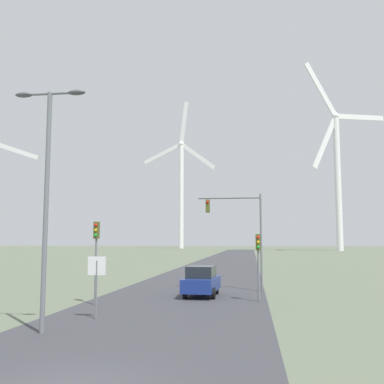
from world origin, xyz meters
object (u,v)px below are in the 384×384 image
at_px(traffic_light_post_near_left, 96,244).
at_px(streetlamp, 47,177).
at_px(wind_turbine_center, 337,166).
at_px(car_approaching, 201,281).
at_px(wind_turbine_left, 181,184).
at_px(traffic_light_post_near_right, 258,252).
at_px(stop_sign_near, 97,275).
at_px(traffic_light_mast_overhead, 240,222).

bearing_deg(traffic_light_post_near_left, streetlamp, -85.11).
height_order(traffic_light_post_near_left, wind_turbine_center, wind_turbine_center).
height_order(car_approaching, wind_turbine_left, wind_turbine_left).
distance_m(streetlamp, traffic_light_post_near_right, 12.93).
bearing_deg(streetlamp, wind_turbine_center, 75.34).
height_order(stop_sign_near, traffic_light_mast_overhead, traffic_light_mast_overhead).
relative_size(traffic_light_mast_overhead, wind_turbine_left, 0.10).
xyz_separation_m(traffic_light_post_near_right, car_approaching, (-3.43, 1.98, -1.83)).
relative_size(streetlamp, wind_turbine_center, 0.14).
relative_size(wind_turbine_left, wind_turbine_center, 1.05).
bearing_deg(wind_turbine_left, wind_turbine_center, -35.24).
bearing_deg(car_approaching, traffic_light_post_near_right, -30.01).
bearing_deg(car_approaching, streetlamp, -111.20).
distance_m(stop_sign_near, car_approaching, 9.31).
bearing_deg(wind_turbine_center, stop_sign_near, -104.64).
distance_m(traffic_light_post_near_left, wind_turbine_left, 183.63).
relative_size(streetlamp, car_approaching, 2.16).
height_order(traffic_light_post_near_right, wind_turbine_left, wind_turbine_left).
distance_m(streetlamp, traffic_light_mast_overhead, 16.53).
bearing_deg(traffic_light_post_near_right, traffic_light_mast_overhead, 102.16).
bearing_deg(car_approaching, stop_sign_near, -113.20).
height_order(streetlamp, car_approaching, streetlamp).
bearing_deg(wind_turbine_center, streetlamp, -104.66).
distance_m(traffic_light_post_near_right, wind_turbine_center, 139.79).
bearing_deg(wind_turbine_left, traffic_light_post_near_left, -82.51).
distance_m(stop_sign_near, traffic_light_mast_overhead, 13.49).
relative_size(car_approaching, wind_turbine_left, 0.06).
bearing_deg(traffic_light_post_near_left, traffic_light_post_near_right, 15.43).
bearing_deg(streetlamp, traffic_light_post_near_left, 94.89).
xyz_separation_m(traffic_light_post_near_right, traffic_light_mast_overhead, (-1.14, 5.27, 1.88)).
bearing_deg(traffic_light_post_near_right, streetlamp, -129.31).
height_order(wind_turbine_left, wind_turbine_center, wind_turbine_left).
height_order(streetlamp, wind_turbine_left, wind_turbine_left).
bearing_deg(traffic_light_mast_overhead, stop_sign_near, -116.70).
xyz_separation_m(traffic_light_post_near_left, traffic_light_post_near_right, (8.60, 2.37, -0.45)).
relative_size(stop_sign_near, traffic_light_mast_overhead, 0.41).
bearing_deg(traffic_light_mast_overhead, traffic_light_post_near_left, -134.30).
relative_size(traffic_light_post_near_right, traffic_light_mast_overhead, 0.57).
relative_size(traffic_light_post_near_left, traffic_light_post_near_right, 1.17).
distance_m(stop_sign_near, wind_turbine_center, 147.82).
distance_m(traffic_light_post_near_left, traffic_light_post_near_right, 8.93).
height_order(stop_sign_near, wind_turbine_center, wind_turbine_center).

